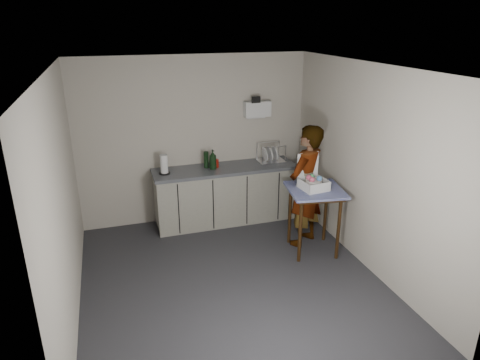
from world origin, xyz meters
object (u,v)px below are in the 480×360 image
object	(u,v)px
dark_bottle	(206,160)
paper_towel	(164,165)
kitchen_counter	(225,196)
soda_can	(217,163)
standing_man	(306,186)
soap_bottle	(213,159)
side_table	(315,197)
dish_rack	(270,158)
bakery_box	(313,181)

from	to	relation	value
dark_bottle	paper_towel	xyz separation A→B (m)	(-0.66, -0.08, 0.01)
kitchen_counter	soda_can	world-z (taller)	soda_can
dark_bottle	paper_towel	distance (m)	0.67
standing_man	soap_bottle	world-z (taller)	standing_man
kitchen_counter	standing_man	distance (m)	1.44
kitchen_counter	side_table	xyz separation A→B (m)	(0.91, -1.30, 0.39)
kitchen_counter	dark_bottle	distance (m)	0.68
kitchen_counter	standing_man	world-z (taller)	standing_man
soda_can	paper_towel	distance (m)	0.82
soda_can	dish_rack	bearing A→B (deg)	0.86
side_table	soap_bottle	world-z (taller)	soap_bottle
dark_bottle	dish_rack	xyz separation A→B (m)	(1.06, -0.02, -0.06)
paper_towel	soap_bottle	bearing A→B (deg)	-0.86
side_table	standing_man	size ratio (longest dim) A/B	0.53
dark_bottle	bakery_box	bearing A→B (deg)	-49.39
soda_can	paper_towel	size ratio (longest dim) A/B	0.44
dark_bottle	dish_rack	world-z (taller)	dish_rack
dark_bottle	standing_man	bearing A→B (deg)	-43.88
soda_can	paper_towel	xyz separation A→B (m)	(-0.82, -0.05, 0.07)
dark_bottle	side_table	bearing A→B (deg)	-49.18
dish_rack	bakery_box	world-z (taller)	bakery_box
side_table	soap_bottle	distance (m)	1.70
kitchen_counter	dish_rack	world-z (taller)	dish_rack
soda_can	standing_man	bearing A→B (deg)	-47.13
bakery_box	dark_bottle	bearing A→B (deg)	124.68
soda_can	paper_towel	bearing A→B (deg)	-176.57
dark_bottle	bakery_box	distance (m)	1.77
kitchen_counter	bakery_box	world-z (taller)	bakery_box
kitchen_counter	paper_towel	xyz separation A→B (m)	(-0.94, -0.01, 0.62)
kitchen_counter	dark_bottle	size ratio (longest dim) A/B	8.71
kitchen_counter	soap_bottle	size ratio (longest dim) A/B	7.32
side_table	dish_rack	size ratio (longest dim) A/B	2.19
bakery_box	side_table	bearing A→B (deg)	-46.71
kitchen_counter	soda_can	bearing A→B (deg)	161.40
side_table	dark_bottle	bearing A→B (deg)	139.94
soap_bottle	soda_can	size ratio (longest dim) A/B	2.40
standing_man	paper_towel	size ratio (longest dim) A/B	6.00
soap_bottle	dish_rack	bearing A→B (deg)	4.32
kitchen_counter	soda_can	distance (m)	0.56
standing_man	dish_rack	xyz separation A→B (m)	(-0.10, 1.10, 0.10)
dark_bottle	dish_rack	bearing A→B (deg)	-1.06
kitchen_counter	soap_bottle	xyz separation A→B (m)	(-0.20, -0.02, 0.64)
bakery_box	soda_can	bearing A→B (deg)	121.32
kitchen_counter	bakery_box	bearing A→B (deg)	-55.43
dish_rack	standing_man	bearing A→B (deg)	-84.63
kitchen_counter	bakery_box	xyz separation A→B (m)	(0.87, -1.27, 0.61)
dark_bottle	paper_towel	world-z (taller)	paper_towel
soap_bottle	dark_bottle	world-z (taller)	soap_bottle
standing_man	soda_can	xyz separation A→B (m)	(-1.00, 1.08, 0.10)
standing_man	paper_towel	world-z (taller)	standing_man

